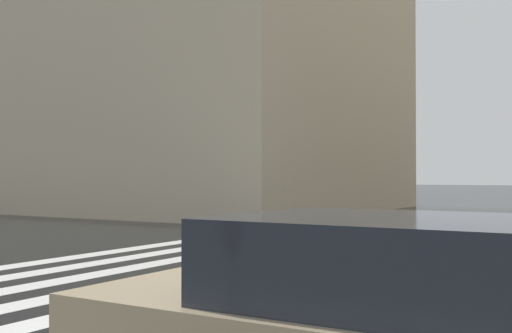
{
  "coord_description": "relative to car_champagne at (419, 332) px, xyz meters",
  "views": [
    {
      "loc": [
        -4.57,
        -4.01,
        1.65
      ],
      "look_at": [
        7.39,
        3.27,
        1.86
      ],
      "focal_mm": 43.93,
      "sensor_mm": 36.0,
      "label": 1
    }
  ],
  "objects": [
    {
      "name": "car_champagne",
      "position": [
        0.0,
        0.0,
        0.0
      ],
      "size": [
        1.85,
        4.1,
        1.41
      ],
      "color": "tan",
      "rests_on": "ground_plane"
    },
    {
      "name": "haussmann_block_mid",
      "position": [
        21.67,
        22.21,
        9.23
      ],
      "size": [
        16.33,
        26.18,
        20.39
      ],
      "color": "beige",
      "rests_on": "ground_plane"
    },
    {
      "name": "zebra_crossing",
      "position": [
        5.0,
        5.15,
        -0.75
      ],
      "size": [
        13.0,
        7.5,
        0.01
      ],
      "color": "silver",
      "rests_on": "ground_plane"
    }
  ]
}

